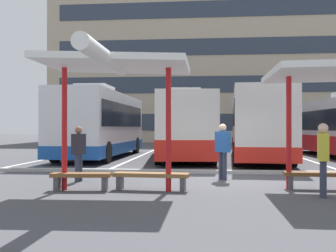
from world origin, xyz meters
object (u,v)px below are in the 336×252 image
(waiting_passenger_0, at_px, (323,154))
(waiting_passenger_2, at_px, (223,147))
(coach_bus_2, at_px, (257,125))
(waiting_passenger_1, at_px, (79,150))
(waiting_shelter_0, at_px, (114,66))
(bench_2, at_px, (317,176))
(coach_bus_0, at_px, (102,124))
(bench_1, at_px, (151,177))
(bench_0, at_px, (81,178))
(coach_bus_1, at_px, (183,128))

(waiting_passenger_0, bearing_deg, waiting_passenger_2, 126.48)
(coach_bus_2, distance_m, waiting_passenger_1, 11.68)
(waiting_shelter_0, distance_m, bench_2, 6.01)
(coach_bus_0, relative_size, waiting_shelter_0, 2.45)
(waiting_passenger_0, bearing_deg, bench_1, 170.67)
(coach_bus_2, distance_m, bench_0, 12.86)
(coach_bus_0, xyz_separation_m, waiting_shelter_0, (3.32, -11.53, 1.38))
(coach_bus_2, relative_size, bench_2, 7.32)
(bench_1, distance_m, bench_2, 4.35)
(bench_1, bearing_deg, waiting_passenger_2, 50.05)
(coach_bus_1, distance_m, waiting_passenger_0, 12.69)
(coach_bus_2, bearing_deg, waiting_passenger_2, -103.54)
(coach_bus_1, xyz_separation_m, waiting_passenger_0, (3.97, -12.03, -0.61))
(coach_bus_2, bearing_deg, waiting_passenger_1, -123.67)
(waiting_passenger_0, bearing_deg, bench_0, 175.29)
(waiting_passenger_0, xyz_separation_m, waiting_passenger_2, (-2.20, 2.98, 0.01))
(bench_2, bearing_deg, waiting_passenger_0, -98.18)
(waiting_passenger_1, bearing_deg, bench_1, -31.52)
(coach_bus_0, relative_size, waiting_passenger_1, 6.32)
(coach_bus_0, bearing_deg, waiting_passenger_1, -79.34)
(waiting_shelter_0, distance_m, bench_1, 2.99)
(coach_bus_1, xyz_separation_m, bench_1, (-0.16, -11.36, -1.27))
(coach_bus_1, height_order, bench_2, coach_bus_1)
(coach_bus_1, bearing_deg, coach_bus_0, -177.21)
(waiting_passenger_2, bearing_deg, bench_2, -35.80)
(bench_0, xyz_separation_m, waiting_passenger_1, (-0.60, 1.66, 0.63))
(coach_bus_2, xyz_separation_m, bench_0, (-5.86, -11.36, -1.41))
(bench_0, bearing_deg, bench_1, 6.02)
(coach_bus_2, relative_size, waiting_passenger_1, 7.42)
(coach_bus_0, height_order, waiting_passenger_1, coach_bus_0)
(coach_bus_0, relative_size, bench_2, 6.23)
(bench_1, xyz_separation_m, waiting_passenger_2, (1.93, 2.30, 0.67))
(waiting_shelter_0, bearing_deg, waiting_passenger_0, -3.33)
(coach_bus_1, height_order, bench_0, coach_bus_1)
(coach_bus_0, bearing_deg, bench_2, -51.06)
(coach_bus_2, bearing_deg, bench_1, -109.99)
(waiting_shelter_0, bearing_deg, coach_bus_1, 84.85)
(coach_bus_1, height_order, coach_bus_2, coach_bus_2)
(bench_1, bearing_deg, coach_bus_0, 110.74)
(coach_bus_2, xyz_separation_m, waiting_passenger_0, (0.07, -11.85, -0.74))
(coach_bus_1, bearing_deg, waiting_shelter_0, -95.15)
(waiting_shelter_0, relative_size, bench_1, 2.15)
(coach_bus_2, xyz_separation_m, bench_2, (0.25, -10.59, -1.41))
(bench_2, height_order, waiting_passenger_1, waiting_passenger_1)
(coach_bus_1, bearing_deg, bench_1, -90.80)
(bench_1, relative_size, waiting_passenger_1, 1.20)
(waiting_passenger_0, height_order, waiting_passenger_1, waiting_passenger_0)
(coach_bus_2, bearing_deg, bench_2, -88.65)
(bench_1, relative_size, bench_2, 1.18)
(waiting_passenger_2, bearing_deg, waiting_passenger_1, -169.14)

